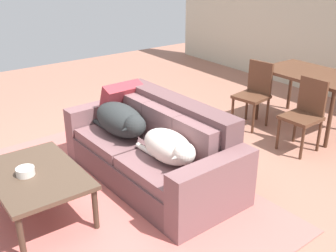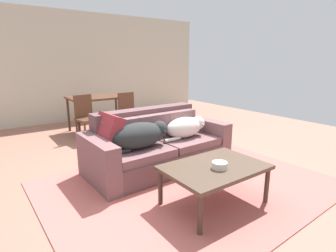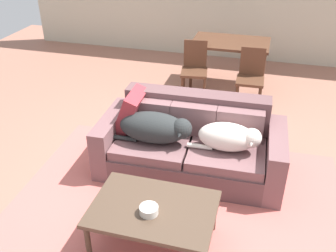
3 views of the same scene
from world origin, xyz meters
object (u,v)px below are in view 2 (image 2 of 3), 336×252
at_px(dog_on_left_cushion, 141,135).
at_px(dog_on_right_cushion, 186,127).
at_px(dining_chair_near_left, 86,116).
at_px(dining_chair_near_right, 129,112).
at_px(bowl_on_coffee_table, 220,165).
at_px(couch, 156,146).
at_px(throw_pillow_by_left_arm, 107,133).
at_px(coffee_table, 215,170).
at_px(dining_table, 99,100).

distance_m(dog_on_left_cushion, dog_on_right_cushion, 0.80).
xyz_separation_m(dining_chair_near_left, dining_chair_near_right, (0.87, -0.08, -0.01)).
bearing_deg(dining_chair_near_left, bowl_on_coffee_table, -93.35).
xyz_separation_m(dog_on_left_cushion, dog_on_right_cushion, (0.79, 0.05, -0.02)).
height_order(couch, dog_on_left_cushion, couch).
bearing_deg(throw_pillow_by_left_arm, dog_on_left_cushion, -30.21).
xyz_separation_m(dog_on_right_cushion, throw_pillow_by_left_arm, (-1.17, 0.17, 0.06)).
distance_m(dog_on_left_cushion, dining_chair_near_right, 2.19).
bearing_deg(dining_chair_near_right, bowl_on_coffee_table, -102.02).
distance_m(dog_on_left_cushion, bowl_on_coffee_table, 1.17).
height_order(dog_on_left_cushion, dining_chair_near_left, dining_chair_near_left).
xyz_separation_m(couch, coffee_table, (-0.07, -1.24, 0.08)).
bearing_deg(dog_on_right_cushion, dining_chair_near_right, 86.31).
relative_size(dog_on_left_cushion, dining_table, 0.76).
xyz_separation_m(couch, throw_pillow_by_left_arm, (-0.73, 0.03, 0.31)).
distance_m(dining_table, dining_chair_near_left, 0.75).
xyz_separation_m(couch, dog_on_right_cushion, (0.44, -0.14, 0.25)).
relative_size(dog_on_right_cushion, dining_chair_near_left, 0.87).
bearing_deg(coffee_table, throw_pillow_by_left_arm, 117.63).
relative_size(coffee_table, dining_table, 0.87).
distance_m(dog_on_right_cushion, bowl_on_coffee_table, 1.29).
relative_size(bowl_on_coffee_table, dining_chair_near_right, 0.18).
height_order(dog_on_right_cushion, throw_pillow_by_left_arm, throw_pillow_by_left_arm).
distance_m(dog_on_right_cushion, coffee_table, 1.22).
relative_size(dining_chair_near_left, dining_chair_near_right, 1.01).
relative_size(throw_pillow_by_left_arm, dining_table, 0.38).
distance_m(couch, bowl_on_coffee_table, 1.33).
bearing_deg(coffee_table, dog_on_left_cushion, 105.50).
xyz_separation_m(throw_pillow_by_left_arm, dining_chair_near_right, (1.23, 1.80, -0.15)).
relative_size(couch, throw_pillow_by_left_arm, 4.37).
relative_size(couch, dining_chair_near_left, 2.34).
xyz_separation_m(dog_on_left_cushion, bowl_on_coffee_table, (0.28, -1.13, -0.11)).
distance_m(dining_chair_near_left, dining_chair_near_right, 0.87).
bearing_deg(dining_table, throw_pillow_by_left_arm, -108.86).
bearing_deg(dining_chair_near_left, dining_table, 41.22).
relative_size(throw_pillow_by_left_arm, dining_chair_near_left, 0.54).
relative_size(dog_on_left_cushion, dining_chair_near_right, 1.07).
distance_m(dog_on_left_cushion, dining_table, 2.69).
relative_size(couch, dining_chair_near_right, 2.37).
distance_m(couch, coffee_table, 1.25).
height_order(dog_on_left_cushion, dining_table, dining_table).
bearing_deg(dog_on_left_cushion, dining_table, 78.41).
distance_m(throw_pillow_by_left_arm, dining_table, 2.57).
height_order(dog_on_right_cushion, bowl_on_coffee_table, dog_on_right_cushion).
xyz_separation_m(dog_on_right_cushion, coffee_table, (-0.50, -1.10, -0.17)).
bearing_deg(dog_on_right_cushion, throw_pillow_by_left_arm, 169.97).
bearing_deg(bowl_on_coffee_table, dining_table, 87.28).
distance_m(coffee_table, dining_chair_near_left, 3.17).
height_order(dog_on_right_cushion, coffee_table, dog_on_right_cushion).
distance_m(bowl_on_coffee_table, dining_table, 3.79).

